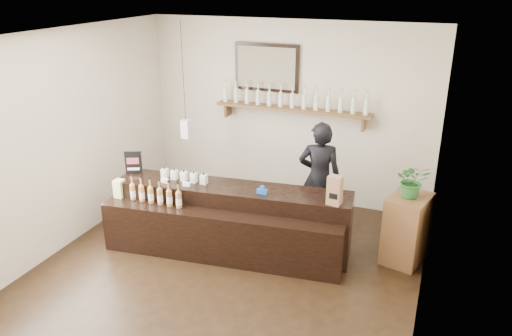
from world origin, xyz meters
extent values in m
plane|color=black|center=(0.00, 0.00, 0.00)|extent=(5.00, 5.00, 0.00)
plane|color=beige|center=(0.00, 2.50, 1.40)|extent=(4.50, 0.00, 4.50)
plane|color=beige|center=(0.00, -2.50, 1.40)|extent=(4.50, 0.00, 4.50)
plane|color=beige|center=(-2.25, 0.00, 1.40)|extent=(0.00, 5.00, 5.00)
plane|color=beige|center=(2.25, 0.00, 1.40)|extent=(0.00, 5.00, 5.00)
plane|color=white|center=(0.00, 0.00, 2.80)|extent=(5.00, 5.00, 0.00)
cube|color=brown|center=(0.10, 2.37, 1.50)|extent=(2.40, 0.25, 0.04)
cube|color=brown|center=(-0.98, 2.40, 1.38)|extent=(0.04, 0.20, 0.20)
cube|color=brown|center=(1.18, 2.40, 1.38)|extent=(0.04, 0.20, 0.20)
cube|color=black|center=(-0.35, 2.47, 2.08)|extent=(1.02, 0.04, 0.72)
cube|color=#473E2D|center=(-0.35, 2.44, 2.08)|extent=(0.92, 0.01, 0.62)
cube|color=white|center=(-1.30, 1.60, 1.25)|extent=(0.12, 0.12, 0.28)
cylinder|color=black|center=(-1.30, 1.60, 2.09)|extent=(0.01, 0.01, 1.41)
cylinder|color=silver|center=(-1.00, 2.37, 1.62)|extent=(0.07, 0.07, 0.20)
cone|color=silver|center=(-1.00, 2.37, 1.75)|extent=(0.07, 0.07, 0.05)
cylinder|color=silver|center=(-1.00, 2.37, 1.81)|extent=(0.02, 0.02, 0.07)
cylinder|color=#C7863A|center=(-1.00, 2.37, 1.86)|extent=(0.03, 0.03, 0.02)
cylinder|color=white|center=(-1.00, 2.37, 1.60)|extent=(0.07, 0.07, 0.09)
cylinder|color=silver|center=(-0.82, 2.37, 1.62)|extent=(0.07, 0.07, 0.20)
cone|color=silver|center=(-0.82, 2.37, 1.75)|extent=(0.07, 0.07, 0.05)
cylinder|color=silver|center=(-0.82, 2.37, 1.81)|extent=(0.02, 0.02, 0.07)
cylinder|color=#C7863A|center=(-0.82, 2.37, 1.86)|extent=(0.03, 0.03, 0.02)
cylinder|color=white|center=(-0.82, 2.37, 1.60)|extent=(0.07, 0.07, 0.09)
cylinder|color=silver|center=(-0.63, 2.37, 1.62)|extent=(0.07, 0.07, 0.20)
cone|color=silver|center=(-0.63, 2.37, 1.75)|extent=(0.07, 0.07, 0.05)
cylinder|color=silver|center=(-0.63, 2.37, 1.81)|extent=(0.02, 0.02, 0.07)
cylinder|color=#C7863A|center=(-0.63, 2.37, 1.86)|extent=(0.03, 0.03, 0.02)
cylinder|color=white|center=(-0.63, 2.37, 1.60)|extent=(0.07, 0.07, 0.09)
cylinder|color=silver|center=(-0.45, 2.37, 1.62)|extent=(0.07, 0.07, 0.20)
cone|color=silver|center=(-0.45, 2.37, 1.75)|extent=(0.07, 0.07, 0.05)
cylinder|color=silver|center=(-0.45, 2.37, 1.81)|extent=(0.02, 0.02, 0.07)
cylinder|color=#C7863A|center=(-0.45, 2.37, 1.86)|extent=(0.03, 0.03, 0.02)
cylinder|color=white|center=(-0.45, 2.37, 1.60)|extent=(0.07, 0.07, 0.09)
cylinder|color=silver|center=(-0.27, 2.37, 1.62)|extent=(0.07, 0.07, 0.20)
cone|color=silver|center=(-0.27, 2.37, 1.75)|extent=(0.07, 0.07, 0.05)
cylinder|color=silver|center=(-0.27, 2.37, 1.81)|extent=(0.02, 0.02, 0.07)
cylinder|color=#C7863A|center=(-0.27, 2.37, 1.86)|extent=(0.03, 0.03, 0.02)
cylinder|color=white|center=(-0.27, 2.37, 1.60)|extent=(0.07, 0.07, 0.09)
cylinder|color=silver|center=(-0.08, 2.37, 1.62)|extent=(0.07, 0.07, 0.20)
cone|color=silver|center=(-0.08, 2.37, 1.75)|extent=(0.07, 0.07, 0.05)
cylinder|color=silver|center=(-0.08, 2.37, 1.81)|extent=(0.02, 0.02, 0.07)
cylinder|color=#C7863A|center=(-0.08, 2.37, 1.86)|extent=(0.03, 0.03, 0.02)
cylinder|color=white|center=(-0.08, 2.37, 1.60)|extent=(0.07, 0.07, 0.09)
cylinder|color=silver|center=(0.10, 2.37, 1.62)|extent=(0.07, 0.07, 0.20)
cone|color=silver|center=(0.10, 2.37, 1.75)|extent=(0.07, 0.07, 0.05)
cylinder|color=silver|center=(0.10, 2.37, 1.81)|extent=(0.02, 0.02, 0.07)
cylinder|color=#C7863A|center=(0.10, 2.37, 1.86)|extent=(0.03, 0.03, 0.02)
cylinder|color=white|center=(0.10, 2.37, 1.60)|extent=(0.07, 0.07, 0.09)
cylinder|color=silver|center=(0.28, 2.37, 1.62)|extent=(0.07, 0.07, 0.20)
cone|color=silver|center=(0.28, 2.37, 1.75)|extent=(0.07, 0.07, 0.05)
cylinder|color=silver|center=(0.28, 2.37, 1.81)|extent=(0.02, 0.02, 0.07)
cylinder|color=#C7863A|center=(0.28, 2.37, 1.86)|extent=(0.03, 0.03, 0.02)
cylinder|color=white|center=(0.28, 2.37, 1.60)|extent=(0.07, 0.07, 0.09)
cylinder|color=silver|center=(0.47, 2.37, 1.62)|extent=(0.07, 0.07, 0.20)
cone|color=silver|center=(0.47, 2.37, 1.75)|extent=(0.07, 0.07, 0.05)
cylinder|color=silver|center=(0.47, 2.37, 1.81)|extent=(0.02, 0.02, 0.07)
cylinder|color=#C7863A|center=(0.47, 2.37, 1.86)|extent=(0.03, 0.03, 0.02)
cylinder|color=white|center=(0.47, 2.37, 1.60)|extent=(0.07, 0.07, 0.09)
cylinder|color=silver|center=(0.65, 2.37, 1.62)|extent=(0.07, 0.07, 0.20)
cone|color=silver|center=(0.65, 2.37, 1.75)|extent=(0.07, 0.07, 0.05)
cylinder|color=silver|center=(0.65, 2.37, 1.81)|extent=(0.02, 0.02, 0.07)
cylinder|color=#C7863A|center=(0.65, 2.37, 1.86)|extent=(0.03, 0.03, 0.02)
cylinder|color=white|center=(0.65, 2.37, 1.60)|extent=(0.07, 0.07, 0.09)
cylinder|color=silver|center=(0.83, 2.37, 1.62)|extent=(0.07, 0.07, 0.20)
cone|color=silver|center=(0.83, 2.37, 1.75)|extent=(0.07, 0.07, 0.05)
cylinder|color=silver|center=(0.83, 2.37, 1.81)|extent=(0.02, 0.02, 0.07)
cylinder|color=#C7863A|center=(0.83, 2.37, 1.86)|extent=(0.03, 0.03, 0.02)
cylinder|color=white|center=(0.83, 2.37, 1.60)|extent=(0.07, 0.07, 0.09)
cylinder|color=silver|center=(1.02, 2.37, 1.62)|extent=(0.07, 0.07, 0.20)
cone|color=silver|center=(1.02, 2.37, 1.75)|extent=(0.07, 0.07, 0.05)
cylinder|color=silver|center=(1.02, 2.37, 1.81)|extent=(0.02, 0.02, 0.07)
cylinder|color=#C7863A|center=(1.02, 2.37, 1.86)|extent=(0.03, 0.03, 0.02)
cylinder|color=white|center=(1.02, 2.37, 1.60)|extent=(0.07, 0.07, 0.09)
cylinder|color=silver|center=(1.20, 2.37, 1.62)|extent=(0.07, 0.07, 0.20)
cone|color=silver|center=(1.20, 2.37, 1.75)|extent=(0.07, 0.07, 0.05)
cylinder|color=silver|center=(1.20, 2.37, 1.81)|extent=(0.02, 0.02, 0.07)
cylinder|color=#C7863A|center=(1.20, 2.37, 1.86)|extent=(0.03, 0.03, 0.02)
cylinder|color=white|center=(1.20, 2.37, 1.60)|extent=(0.07, 0.07, 0.09)
cube|color=black|center=(-0.17, 0.70, 0.43)|extent=(3.12, 0.88, 0.86)
cube|color=black|center=(-0.17, 0.29, 0.33)|extent=(3.09, 0.61, 0.65)
cube|color=white|center=(-1.03, 0.50, 0.89)|extent=(0.10, 0.04, 0.05)
cube|color=white|center=(-0.71, 0.50, 0.89)|extent=(0.10, 0.04, 0.05)
cube|color=#CFD07F|center=(-1.60, 0.29, 0.71)|extent=(0.12, 0.12, 0.12)
cube|color=#CFD07F|center=(-1.60, 0.29, 0.83)|extent=(0.12, 0.12, 0.12)
cube|color=silver|center=(-1.12, 0.65, 0.92)|extent=(0.08, 0.08, 0.13)
cube|color=beige|center=(-1.12, 0.61, 0.92)|extent=(0.07, 0.00, 0.06)
cylinder|color=black|center=(-1.12, 0.65, 0.99)|extent=(0.02, 0.02, 0.03)
cube|color=silver|center=(-0.97, 0.65, 0.92)|extent=(0.08, 0.08, 0.13)
cube|color=beige|center=(-0.97, 0.61, 0.92)|extent=(0.07, 0.00, 0.06)
cylinder|color=black|center=(-0.97, 0.65, 0.99)|extent=(0.02, 0.02, 0.03)
cube|color=silver|center=(-0.83, 0.65, 0.92)|extent=(0.08, 0.08, 0.13)
cube|color=beige|center=(-0.83, 0.61, 0.92)|extent=(0.07, 0.00, 0.06)
cylinder|color=black|center=(-0.83, 0.65, 0.99)|extent=(0.02, 0.02, 0.03)
cube|color=silver|center=(-0.68, 0.65, 0.92)|extent=(0.08, 0.08, 0.13)
cube|color=beige|center=(-0.68, 0.61, 0.92)|extent=(0.07, 0.00, 0.06)
cylinder|color=black|center=(-0.68, 0.65, 0.99)|extent=(0.02, 0.02, 0.03)
cube|color=silver|center=(-0.54, 0.65, 0.92)|extent=(0.08, 0.08, 0.13)
cube|color=beige|center=(-0.54, 0.61, 0.92)|extent=(0.07, 0.00, 0.06)
cylinder|color=black|center=(-0.54, 0.65, 0.99)|extent=(0.02, 0.02, 0.03)
cylinder|color=#AD763A|center=(-1.39, 0.29, 0.75)|extent=(0.07, 0.07, 0.20)
cone|color=#AD763A|center=(-1.39, 0.29, 0.88)|extent=(0.07, 0.07, 0.05)
cylinder|color=#AD763A|center=(-1.39, 0.29, 0.94)|extent=(0.02, 0.02, 0.07)
cylinder|color=black|center=(-1.39, 0.29, 0.99)|extent=(0.03, 0.03, 0.03)
cylinder|color=white|center=(-1.39, 0.29, 0.73)|extent=(0.07, 0.07, 0.09)
cylinder|color=#AD763A|center=(-1.25, 0.29, 0.75)|extent=(0.07, 0.07, 0.20)
cone|color=#AD763A|center=(-1.25, 0.29, 0.88)|extent=(0.07, 0.07, 0.05)
cylinder|color=#AD763A|center=(-1.25, 0.29, 0.94)|extent=(0.02, 0.02, 0.07)
cylinder|color=black|center=(-1.25, 0.29, 0.99)|extent=(0.03, 0.03, 0.03)
cylinder|color=white|center=(-1.25, 0.29, 0.73)|extent=(0.07, 0.07, 0.09)
cylinder|color=#AD763A|center=(-1.12, 0.29, 0.75)|extent=(0.07, 0.07, 0.20)
cone|color=#AD763A|center=(-1.12, 0.29, 0.88)|extent=(0.07, 0.07, 0.05)
cylinder|color=#AD763A|center=(-1.12, 0.29, 0.94)|extent=(0.02, 0.02, 0.07)
cylinder|color=black|center=(-1.12, 0.29, 0.99)|extent=(0.03, 0.03, 0.03)
cylinder|color=white|center=(-1.12, 0.29, 0.73)|extent=(0.07, 0.07, 0.09)
cylinder|color=#AD763A|center=(-0.98, 0.29, 0.75)|extent=(0.07, 0.07, 0.20)
cone|color=#AD763A|center=(-0.98, 0.29, 0.88)|extent=(0.07, 0.07, 0.05)
cylinder|color=#AD763A|center=(-0.98, 0.29, 0.94)|extent=(0.02, 0.02, 0.07)
cylinder|color=black|center=(-0.98, 0.29, 0.99)|extent=(0.03, 0.03, 0.03)
cylinder|color=white|center=(-0.98, 0.29, 0.73)|extent=(0.07, 0.07, 0.09)
cylinder|color=#AD763A|center=(-0.85, 0.29, 0.75)|extent=(0.07, 0.07, 0.20)
cone|color=#AD763A|center=(-0.85, 0.29, 0.88)|extent=(0.07, 0.07, 0.05)
cylinder|color=#AD763A|center=(-0.85, 0.29, 0.94)|extent=(0.02, 0.02, 0.07)
cylinder|color=black|center=(-0.85, 0.29, 0.99)|extent=(0.03, 0.03, 0.03)
cylinder|color=white|center=(-0.85, 0.29, 0.73)|extent=(0.07, 0.07, 0.09)
cylinder|color=#AD763A|center=(-0.71, 0.29, 0.75)|extent=(0.07, 0.07, 0.20)
cone|color=#AD763A|center=(-0.71, 0.29, 0.88)|extent=(0.07, 0.07, 0.05)
cylinder|color=#AD763A|center=(-0.71, 0.29, 0.94)|extent=(0.02, 0.02, 0.07)
cylinder|color=black|center=(-0.71, 0.29, 0.99)|extent=(0.03, 0.03, 0.03)
cylinder|color=white|center=(-0.71, 0.29, 0.73)|extent=(0.07, 0.07, 0.09)
cube|color=black|center=(-1.59, 0.63, 1.02)|extent=(0.21, 0.12, 0.31)
cube|color=#99373F|center=(-1.59, 0.62, 1.04)|extent=(0.15, 0.07, 0.09)
cube|color=white|center=(-1.59, 0.62, 0.93)|extent=(0.15, 0.07, 0.04)
cube|color=#896242|center=(1.17, 0.66, 1.04)|extent=(0.18, 0.14, 0.36)
cube|color=black|center=(1.17, 0.60, 0.99)|extent=(0.10, 0.02, 0.07)
cube|color=#1750A4|center=(0.28, 0.64, 0.89)|extent=(0.13, 0.05, 0.06)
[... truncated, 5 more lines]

